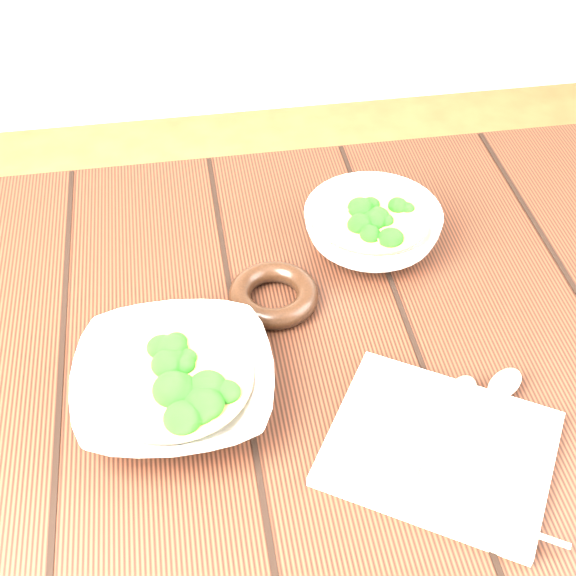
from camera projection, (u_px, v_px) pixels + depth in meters
The scene contains 7 objects.
table at pixel (261, 420), 0.99m from camera, with size 1.20×0.80×0.75m.
soup_bowl_front at pixel (175, 384), 0.84m from camera, with size 0.22×0.22×0.06m.
soup_bowl_back at pixel (372, 227), 1.03m from camera, with size 0.20×0.20×0.06m.
trivet at pixel (274, 295), 0.96m from camera, with size 0.11×0.11×0.03m, color black.
napkin at pixel (440, 448), 0.81m from camera, with size 0.22×0.18×0.01m, color beige.
spoon_left at pixel (448, 415), 0.83m from camera, with size 0.13×0.15×0.01m.
spoon_right at pixel (487, 403), 0.84m from camera, with size 0.15×0.13×0.01m.
Camera 1 is at (-0.06, -0.60, 1.43)m, focal length 50.00 mm.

